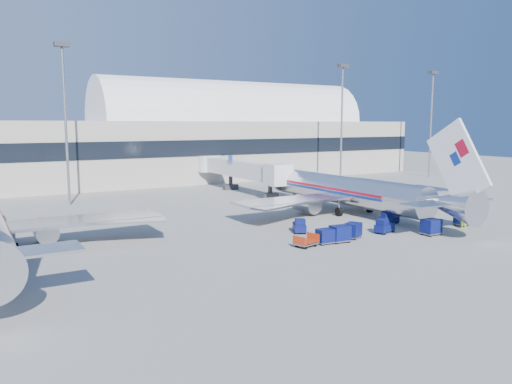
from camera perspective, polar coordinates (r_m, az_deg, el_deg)
ground at (r=56.29m, az=5.96°, el=-4.03°), size 260.00×260.00×0.00m
terminal at (r=102.05m, az=-19.79°, el=5.11°), size 170.00×28.15×21.00m
airliner_main at (r=65.48m, az=10.68°, el=0.14°), size 32.00×37.26×12.07m
jetbridge_near at (r=85.57m, az=-2.24°, el=2.72°), size 4.40×27.50×6.25m
mast_west at (r=75.35m, az=-21.05°, el=9.79°), size 2.00×1.20×22.60m
mast_east at (r=97.34m, az=9.80°, el=9.63°), size 2.00×1.20×22.60m
mast_far_east at (r=115.10m, az=19.44°, el=9.00°), size 2.00×1.20×22.60m
barrier_near at (r=69.64m, az=16.95°, el=-1.67°), size 3.00×0.55×0.90m
barrier_mid at (r=72.09m, az=18.72°, el=-1.43°), size 3.00×0.55×0.90m
barrier_far at (r=74.61m, az=20.38°, el=-1.21°), size 3.00×0.55×0.90m
tug_lead at (r=54.63m, az=14.41°, el=-3.85°), size 2.57×1.74×1.53m
tug_right at (r=60.09m, az=14.93°, el=-2.90°), size 2.23×1.36×1.36m
tug_left at (r=53.30m, az=4.98°, el=-3.90°), size 2.21×2.70×1.58m
cart_train_a at (r=51.43m, az=11.02°, el=-4.30°), size 2.21×2.00×1.58m
cart_train_b at (r=49.51m, az=9.58°, el=-4.69°), size 1.98×1.58×1.65m
cart_train_c at (r=48.65m, az=7.92°, el=-5.00°), size 1.75×1.39×1.47m
cart_solo_near at (r=55.04m, az=19.39°, el=-3.75°), size 1.92×1.47×1.68m
cart_solo_far at (r=61.42m, az=22.56°, el=-2.79°), size 1.84×1.42×1.59m
cart_open_red at (r=47.35m, az=5.74°, el=-5.78°), size 2.47×2.00×0.58m
ramp_worker at (r=59.55m, az=22.67°, el=-2.98°), size 0.73×0.85×1.96m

